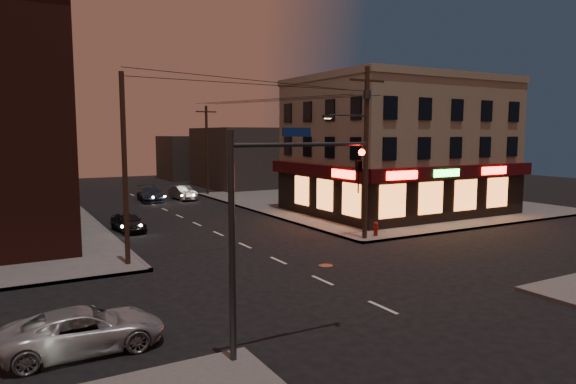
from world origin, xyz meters
TOP-DOWN VIEW (x-y plane):
  - ground at (0.00, 0.00)m, footprint 120.00×120.00m
  - sidewalk_ne at (18.00, 19.00)m, footprint 24.00×28.00m
  - pizza_building at (15.93, 13.43)m, footprint 15.85×12.85m
  - bg_building_ne_a at (14.00, 38.00)m, footprint 10.00×12.00m
  - bg_building_ne_b at (12.00, 52.00)m, footprint 8.00×8.00m
  - utility_pole_main at (6.68, 5.80)m, footprint 4.20×0.44m
  - utility_pole_far at (6.80, 32.00)m, footprint 0.26×0.26m
  - utility_pole_west at (-6.80, 6.50)m, footprint 0.24×0.24m
  - traffic_signal at (-5.57, -5.60)m, footprint 4.49×0.32m
  - suv_cross at (-9.99, -2.62)m, footprint 4.53×2.13m
  - sedan_near at (-4.80, 15.63)m, footprint 1.86×3.80m
  - sedan_mid at (3.40, 29.60)m, footprint 1.83×4.21m
  - sedan_far at (0.33, 29.98)m, footprint 2.37×4.95m
  - fire_hydrant at (7.80, 6.00)m, footprint 0.39×0.39m

SIDE VIEW (x-z plane):
  - ground at x=0.00m, z-range 0.00..0.00m
  - sidewalk_ne at x=18.00m, z-range 0.00..0.15m
  - fire_hydrant at x=7.80m, z-range 0.19..1.05m
  - sedan_near at x=-4.80m, z-range 0.00..1.25m
  - suv_cross at x=-9.99m, z-range 0.00..1.25m
  - sedan_mid at x=3.40m, z-range 0.00..1.35m
  - sedan_far at x=0.33m, z-range 0.00..1.39m
  - bg_building_ne_b at x=12.00m, z-range 0.00..6.00m
  - bg_building_ne_a at x=14.00m, z-range 0.00..7.00m
  - traffic_signal at x=-5.57m, z-range 0.92..7.39m
  - utility_pole_far at x=6.80m, z-range 0.15..9.15m
  - utility_pole_west at x=-6.80m, z-range 0.15..9.15m
  - pizza_building at x=15.93m, z-range 0.10..10.60m
  - utility_pole_main at x=6.68m, z-range 0.76..10.76m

